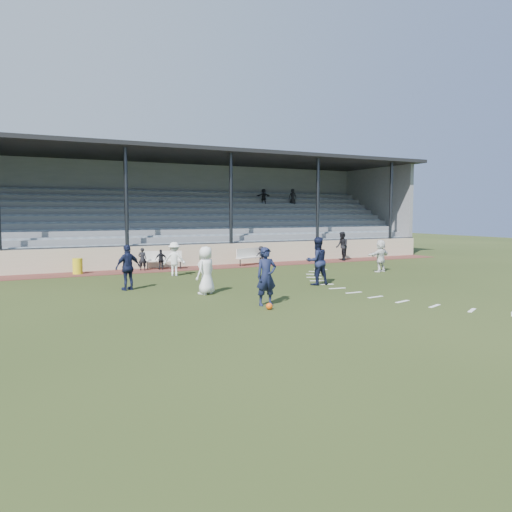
{
  "coord_description": "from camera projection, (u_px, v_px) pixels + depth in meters",
  "views": [
    {
      "loc": [
        -8.78,
        -14.86,
        3.0
      ],
      "look_at": [
        0.0,
        2.5,
        1.3
      ],
      "focal_mm": 35.0,
      "sensor_mm": 36.0,
      "label": 1
    }
  ],
  "objects": [
    {
      "name": "ground",
      "position": [
        288.0,
        299.0,
        17.42
      ],
      "size": [
        90.0,
        90.0,
        0.0
      ],
      "primitive_type": "plane",
      "color": "#2B3716",
      "rests_on": "ground"
    },
    {
      "name": "cinder_track",
      "position": [
        189.0,
        268.0,
        26.75
      ],
      "size": [
        34.0,
        2.0,
        0.02
      ],
      "primitive_type": "cube",
      "color": "#572822",
      "rests_on": "ground"
    },
    {
      "name": "retaining_wall",
      "position": [
        182.0,
        256.0,
        27.63
      ],
      "size": [
        34.0,
        0.18,
        1.2
      ],
      "primitive_type": "cube",
      "color": "beige",
      "rests_on": "ground"
    },
    {
      "name": "bench_left",
      "position": [
        163.0,
        258.0,
        26.37
      ],
      "size": [
        2.03,
        1.03,
        0.95
      ],
      "rotation": [
        0.0,
        0.0,
        -0.3
      ],
      "color": "silver",
      "rests_on": "cinder_track"
    },
    {
      "name": "bench_right",
      "position": [
        249.0,
        255.0,
        28.47
      ],
      "size": [
        2.0,
        1.18,
        0.95
      ],
      "rotation": [
        0.0,
        0.0,
        0.38
      ],
      "color": "silver",
      "rests_on": "cinder_track"
    },
    {
      "name": "trash_bin",
      "position": [
        78.0,
        266.0,
        24.23
      ],
      "size": [
        0.47,
        0.47,
        0.76
      ],
      "primitive_type": "cylinder",
      "color": "yellow",
      "rests_on": "cinder_track"
    },
    {
      "name": "football",
      "position": [
        269.0,
        306.0,
        15.43
      ],
      "size": [
        0.21,
        0.21,
        0.21
      ],
      "primitive_type": "sphere",
      "color": "#EC560D",
      "rests_on": "ground"
    },
    {
      "name": "player_white_lead",
      "position": [
        206.0,
        270.0,
        18.28
      ],
      "size": [
        1.03,
        0.93,
        1.76
      ],
      "primitive_type": "imported",
      "rotation": [
        0.0,
        0.0,
        3.69
      ],
      "color": "white",
      "rests_on": "ground"
    },
    {
      "name": "player_navy_lead",
      "position": [
        266.0,
        276.0,
        16.06
      ],
      "size": [
        0.71,
        0.49,
        1.89
      ],
      "primitive_type": "imported",
      "rotation": [
        0.0,
        0.0,
        -0.05
      ],
      "color": "#131936",
      "rests_on": "ground"
    },
    {
      "name": "player_navy_mid",
      "position": [
        317.0,
        261.0,
        20.64
      ],
      "size": [
        1.01,
        0.81,
        1.99
      ],
      "primitive_type": "imported",
      "rotation": [
        0.0,
        0.0,
        3.08
      ],
      "color": "#131936",
      "rests_on": "ground"
    },
    {
      "name": "player_white_wing",
      "position": [
        174.0,
        259.0,
        23.58
      ],
      "size": [
        1.19,
        0.98,
        1.6
      ],
      "primitive_type": "imported",
      "rotation": [
        0.0,
        0.0,
        2.71
      ],
      "color": "white",
      "rests_on": "ground"
    },
    {
      "name": "player_navy_wing",
      "position": [
        128.0,
        267.0,
        19.24
      ],
      "size": [
        1.12,
        0.72,
        1.77
      ],
      "primitive_type": "imported",
      "rotation": [
        0.0,
        0.0,
        3.44
      ],
      "color": "#131936",
      "rests_on": "ground"
    },
    {
      "name": "player_white_back",
      "position": [
        380.0,
        256.0,
        25.22
      ],
      "size": [
        1.58,
        0.8,
        1.63
      ],
      "primitive_type": "imported",
      "rotation": [
        0.0,
        0.0,
        3.36
      ],
      "color": "white",
      "rests_on": "ground"
    },
    {
      "name": "official",
      "position": [
        342.0,
        246.0,
        30.99
      ],
      "size": [
        0.95,
        1.06,
        1.8
      ],
      "primitive_type": "imported",
      "rotation": [
        0.0,
        0.0,
        4.35
      ],
      "color": "black",
      "rests_on": "cinder_track"
    },
    {
      "name": "sub_left_near",
      "position": [
        142.0,
        259.0,
        25.71
      ],
      "size": [
        0.51,
        0.43,
        1.17
      ],
      "primitive_type": "imported",
      "rotation": [
        0.0,
        0.0,
        2.73
      ],
      "color": "black",
      "rests_on": "cinder_track"
    },
    {
      "name": "sub_left_far",
      "position": [
        161.0,
        260.0,
        26.0
      ],
      "size": [
        0.66,
        0.38,
        1.06
      ],
      "primitive_type": "imported",
      "rotation": [
        0.0,
        0.0,
        2.93
      ],
      "color": "black",
      "rests_on": "cinder_track"
    },
    {
      "name": "sub_right",
      "position": [
        261.0,
        255.0,
        28.87
      ],
      "size": [
        0.76,
        0.58,
        1.04
      ],
      "primitive_type": "imported",
      "rotation": [
        0.0,
        0.0,
        2.81
      ],
      "color": "black",
      "rests_on": "cinder_track"
    },
    {
      "name": "grandstand",
      "position": [
        159.0,
        225.0,
        31.68
      ],
      "size": [
        34.6,
        9.0,
        6.61
      ],
      "color": "gray",
      "rests_on": "ground"
    },
    {
      "name": "penalty_arc",
      "position": [
        380.0,
        290.0,
        19.27
      ],
      "size": [
        3.89,
        14.63,
        0.01
      ],
      "color": "white",
      "rests_on": "ground"
    }
  ]
}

